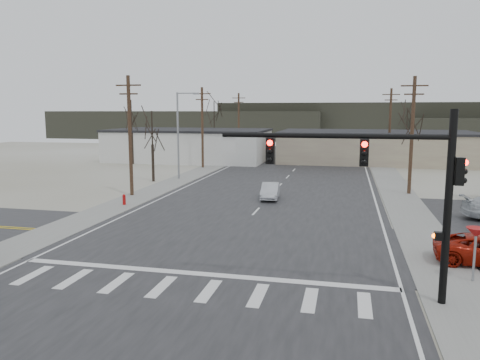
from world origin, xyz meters
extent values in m
plane|color=silver|center=(0.00, 0.00, 0.00)|extent=(140.00, 140.00, 0.00)
cube|color=black|center=(0.00, 15.00, 0.02)|extent=(18.00, 110.00, 0.05)
cube|color=black|center=(0.00, 0.00, 0.02)|extent=(90.00, 10.00, 0.04)
cube|color=gray|center=(-10.60, 20.00, 0.03)|extent=(3.00, 90.00, 0.06)
cube|color=gray|center=(10.60, 20.00, 0.03)|extent=(3.00, 90.00, 0.06)
cylinder|color=black|center=(9.80, -6.20, 3.60)|extent=(0.28, 0.28, 7.20)
cylinder|color=black|center=(5.60, -6.20, 6.20)|extent=(8.40, 0.18, 0.18)
cube|color=black|center=(6.80, -6.20, 5.60)|extent=(0.32, 0.30, 1.00)
cube|color=black|center=(3.30, -6.20, 5.60)|extent=(0.32, 0.30, 1.00)
sphere|color=#FF0C05|center=(6.80, -6.37, 5.92)|extent=(0.22, 0.22, 0.22)
sphere|color=#FF0C05|center=(3.30, -6.37, 5.92)|extent=(0.22, 0.22, 0.22)
cube|color=black|center=(10.10, -6.20, 5.00)|extent=(0.30, 0.30, 1.00)
cube|color=silver|center=(1.60, -6.20, 5.80)|extent=(0.60, 0.04, 0.60)
cube|color=black|center=(9.55, -6.20, 2.60)|extent=(0.30, 0.25, 0.30)
sphere|color=#FF5905|center=(9.40, -6.20, 2.60)|extent=(0.18, 0.18, 0.18)
cylinder|color=#A50C0C|center=(-10.20, 8.00, 0.35)|extent=(0.24, 0.24, 0.70)
sphere|color=#A50C0C|center=(-10.20, 8.00, 0.75)|extent=(0.24, 0.24, 0.24)
cylinder|color=gray|center=(11.50, -3.50, 1.05)|extent=(0.10, 0.10, 2.10)
cone|color=#A50C0C|center=(11.50, -3.50, 2.15)|extent=(0.80, 0.80, 0.40)
cube|color=silver|center=(-16.00, 40.00, 2.10)|extent=(22.00, 12.00, 4.20)
cube|color=black|center=(-16.00, 40.00, 4.35)|extent=(22.30, 12.30, 0.30)
cube|color=tan|center=(10.00, 44.00, 2.00)|extent=(26.00, 14.00, 4.00)
cube|color=black|center=(10.00, 44.00, 4.15)|extent=(26.30, 14.30, 0.30)
cylinder|color=#4E3724|center=(-11.50, 12.00, 5.00)|extent=(0.30, 0.30, 10.00)
cube|color=#4E3724|center=(-11.50, 12.00, 9.20)|extent=(2.20, 0.12, 0.12)
cube|color=#4E3724|center=(-11.50, 12.00, 8.50)|extent=(1.60, 0.12, 0.12)
cylinder|color=#4E3724|center=(-11.50, 32.00, 5.00)|extent=(0.30, 0.30, 10.00)
cube|color=#4E3724|center=(-11.50, 32.00, 9.20)|extent=(2.20, 0.12, 0.12)
cube|color=#4E3724|center=(-11.50, 32.00, 8.50)|extent=(1.60, 0.12, 0.12)
cylinder|color=#4E3724|center=(-11.50, 52.00, 5.00)|extent=(0.30, 0.30, 10.00)
cube|color=#4E3724|center=(-11.50, 52.00, 9.20)|extent=(2.20, 0.12, 0.12)
cube|color=#4E3724|center=(-11.50, 52.00, 8.50)|extent=(1.60, 0.12, 0.12)
cylinder|color=#4E3724|center=(11.50, 18.00, 5.00)|extent=(0.30, 0.30, 10.00)
cube|color=#4E3724|center=(11.50, 18.00, 9.20)|extent=(2.20, 0.12, 0.12)
cube|color=#4E3724|center=(11.50, 18.00, 8.50)|extent=(1.60, 0.12, 0.12)
cylinder|color=#4E3724|center=(11.50, 40.00, 5.00)|extent=(0.30, 0.30, 10.00)
cube|color=#4E3724|center=(11.50, 40.00, 9.20)|extent=(2.20, 0.12, 0.12)
cube|color=#4E3724|center=(11.50, 40.00, 8.50)|extent=(1.60, 0.12, 0.12)
cylinder|color=gray|center=(-11.00, 22.00, 4.50)|extent=(0.20, 0.20, 9.00)
cylinder|color=gray|center=(-10.00, 22.00, 8.90)|extent=(2.00, 0.12, 0.12)
cube|color=gray|center=(-9.00, 22.00, 8.85)|extent=(0.60, 0.25, 0.18)
cylinder|color=black|center=(-13.00, 20.00, 1.88)|extent=(0.28, 0.28, 3.75)
cylinder|color=black|center=(-13.00, 20.00, 5.25)|extent=(0.14, 0.14, 3.75)
cylinder|color=black|center=(12.50, 26.00, 2.12)|extent=(0.28, 0.28, 4.25)
cylinder|color=black|center=(12.50, 26.00, 5.95)|extent=(0.14, 0.14, 4.25)
cylinder|color=black|center=(-14.00, 46.00, 2.25)|extent=(0.28, 0.28, 4.50)
cylinder|color=black|center=(-14.00, 46.00, 6.30)|extent=(0.14, 0.14, 4.50)
cylinder|color=black|center=(15.00, 52.00, 2.00)|extent=(0.28, 0.28, 4.00)
cylinder|color=black|center=(15.00, 52.00, 5.60)|extent=(0.14, 0.14, 4.00)
cylinder|color=black|center=(-22.00, 34.00, 2.25)|extent=(0.28, 0.28, 4.50)
cylinder|color=black|center=(-22.00, 34.00, 6.30)|extent=(0.14, 0.14, 4.50)
cube|color=#333026|center=(-35.00, 92.00, 3.50)|extent=(70.00, 18.00, 7.00)
cube|color=#333026|center=(15.00, 96.00, 4.50)|extent=(80.00, 18.00, 9.00)
imported|color=#B6BAC2|center=(0.20, 13.03, 0.68)|extent=(1.67, 3.97, 1.27)
imported|color=black|center=(3.67, 51.68, 0.91)|extent=(3.61, 6.31, 1.72)
imported|color=black|center=(-0.69, 64.35, 0.77)|extent=(1.93, 4.34, 1.45)
camera|label=1|loc=(6.18, -23.99, 7.14)|focal=35.00mm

